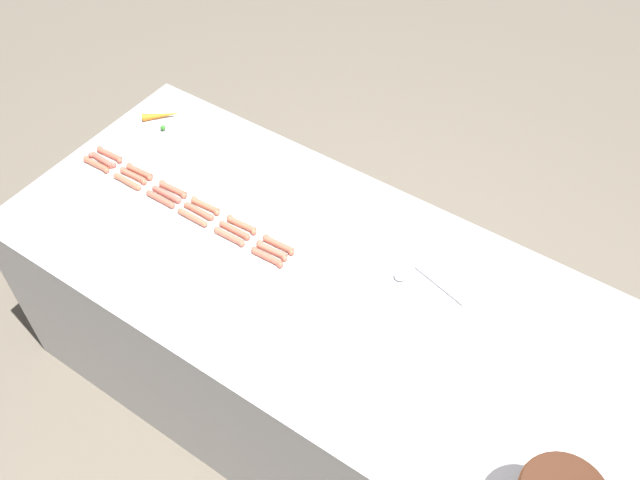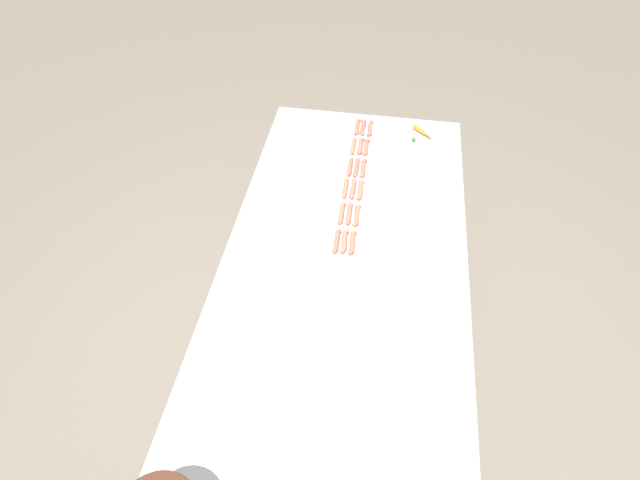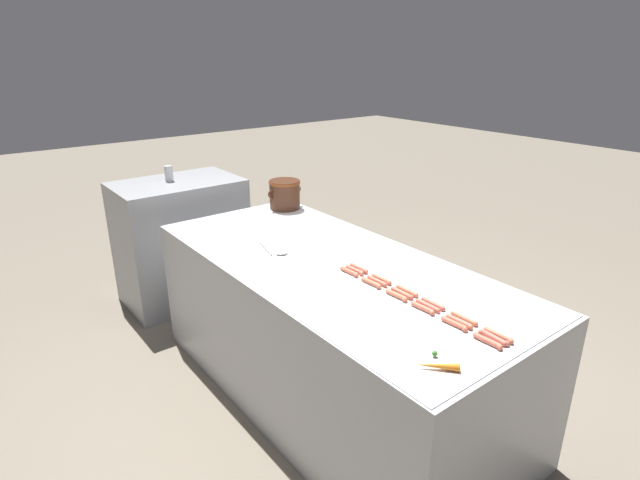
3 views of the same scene
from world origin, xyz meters
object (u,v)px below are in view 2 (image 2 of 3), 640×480
at_px(hot_dog_8, 356,167).
at_px(hot_dog_15, 345,188).
at_px(hot_dog_3, 360,190).
at_px(hot_dog_5, 352,243).
at_px(hot_dog_1, 366,147).
at_px(hot_dog_10, 349,214).
at_px(hot_dog_14, 350,167).
at_px(hot_dog_12, 357,127).
at_px(hot_dog_13, 353,146).
at_px(hot_dog_11, 344,241).
at_px(hot_dog_0, 370,128).
at_px(hot_dog_7, 361,146).
at_px(hot_dog_2, 363,168).
at_px(hot_dog_6, 363,127).
at_px(hot_dog_17, 337,241).
at_px(hot_dog_16, 342,213).
at_px(serving_spoon, 377,344).
at_px(carrot, 424,134).
at_px(hot_dog_4, 357,215).
at_px(hot_dog_9, 353,189).

relative_size(hot_dog_8, hot_dog_15, 1.00).
height_order(hot_dog_3, hot_dog_5, same).
height_order(hot_dog_1, hot_dog_10, same).
distance_m(hot_dog_3, hot_dog_14, 0.18).
xyz_separation_m(hot_dog_12, hot_dog_14, (-0.00, 0.35, 0.00)).
distance_m(hot_dog_10, hot_dog_13, 0.52).
bearing_deg(hot_dog_11, hot_dog_0, -92.58).
bearing_deg(hot_dog_5, hot_dog_3, -90.10).
height_order(hot_dog_10, hot_dog_14, same).
bearing_deg(hot_dog_12, hot_dog_10, 92.97).
bearing_deg(hot_dog_13, hot_dog_7, -173.93).
height_order(hot_dog_2, hot_dog_13, same).
bearing_deg(hot_dog_1, hot_dog_8, 79.01).
distance_m(hot_dog_6, hot_dog_17, 0.87).
xyz_separation_m(hot_dog_11, hot_dog_14, (0.03, -0.52, 0.00)).
bearing_deg(hot_dog_10, hot_dog_11, 89.67).
distance_m(hot_dog_10, hot_dog_16, 0.04).
relative_size(hot_dog_0, hot_dog_14, 1.00).
distance_m(hot_dog_2, hot_dog_11, 0.51).
bearing_deg(hot_dog_11, hot_dog_14, -86.18).
distance_m(hot_dog_3, serving_spoon, 0.85).
bearing_deg(hot_dog_12, hot_dog_5, 94.68).
relative_size(hot_dog_8, serving_spoon, 0.54).
xyz_separation_m(hot_dog_2, hot_dog_5, (-0.00, 0.52, 0.00)).
relative_size(hot_dog_7, hot_dog_11, 1.00).
bearing_deg(carrot, hot_dog_6, -2.30).
xyz_separation_m(hot_dog_6, hot_dog_11, (-0.00, 0.87, 0.00)).
xyz_separation_m(hot_dog_8, hot_dog_13, (0.04, -0.18, 0.00)).
relative_size(hot_dog_2, hot_dog_6, 1.00).
xyz_separation_m(hot_dog_1, hot_dog_12, (0.07, -0.18, 0.00)).
bearing_deg(hot_dog_8, hot_dog_10, 90.32).
distance_m(hot_dog_1, hot_dog_15, 0.35).
height_order(hot_dog_4, hot_dog_9, same).
bearing_deg(hot_dog_7, hot_dog_9, 89.61).
xyz_separation_m(hot_dog_3, hot_dog_5, (0.00, 0.35, 0.00)).
bearing_deg(hot_dog_16, carrot, -118.97).
relative_size(hot_dog_3, carrot, 1.01).
distance_m(hot_dog_4, serving_spoon, 0.68).
xyz_separation_m(hot_dog_10, serving_spoon, (-0.18, 0.67, -0.00)).
bearing_deg(hot_dog_10, hot_dog_15, -77.19).
xyz_separation_m(hot_dog_2, hot_dog_12, (0.07, -0.36, 0.00)).
relative_size(hot_dog_8, hot_dog_16, 1.00).
bearing_deg(hot_dog_3, hot_dog_5, 89.90).
bearing_deg(hot_dog_11, hot_dog_10, -90.33).
height_order(hot_dog_1, hot_dog_7, same).
distance_m(hot_dog_3, hot_dog_13, 0.35).
bearing_deg(hot_dog_3, carrot, -121.17).
bearing_deg(hot_dog_4, hot_dog_7, -86.08).
relative_size(hot_dog_5, hot_dog_12, 1.00).
relative_size(hot_dog_5, serving_spoon, 0.54).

